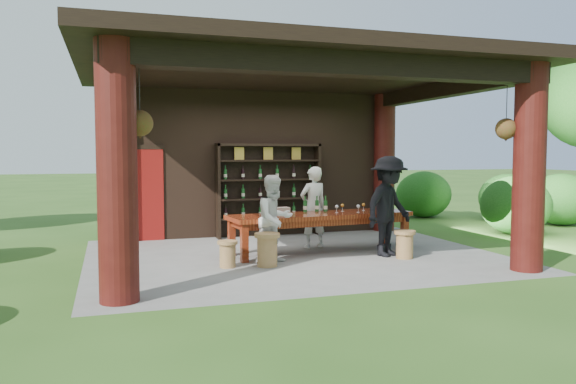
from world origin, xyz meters
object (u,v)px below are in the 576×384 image
object	(u,v)px
guest_woman	(275,219)
napkin_basket	(282,211)
stool_near_left	(267,249)
host	(313,207)
wine_shelf	(269,190)
tasting_table	(321,219)
stool_near_right	(405,244)
guest_man	(389,206)
stool_far_left	(228,253)

from	to	relation	value
guest_woman	napkin_basket	xyz separation A→B (m)	(0.33, 0.64, 0.06)
stool_near_left	host	world-z (taller)	host
wine_shelf	tasting_table	world-z (taller)	wine_shelf
stool_near_right	guest_man	bearing A→B (deg)	117.56
tasting_table	stool_near_left	xyz separation A→B (m)	(-1.33, -0.98, -0.34)
napkin_basket	tasting_table	bearing A→B (deg)	4.03
tasting_table	stool_near_right	size ratio (longest dim) A/B	7.24
guest_man	napkin_basket	bearing A→B (deg)	132.30
stool_near_left	host	size ratio (longest dim) A/B	0.35
wine_shelf	stool_near_left	world-z (taller)	wine_shelf
wine_shelf	host	size ratio (longest dim) A/B	1.47
tasting_table	stool_near_left	size ratio (longest dim) A/B	6.50
stool_far_left	host	xyz separation A→B (m)	(2.03, 1.41, 0.58)
stool_far_left	host	distance (m)	2.54
guest_woman	guest_man	size ratio (longest dim) A/B	0.83
wine_shelf	stool_near_right	distance (m)	3.78
wine_shelf	napkin_basket	bearing A→B (deg)	-99.91
stool_far_left	napkin_basket	size ratio (longest dim) A/B	1.71
host	napkin_basket	bearing A→B (deg)	23.93
stool_near_left	napkin_basket	world-z (taller)	napkin_basket
wine_shelf	guest_man	size ratio (longest dim) A/B	1.30
napkin_basket	stool_near_left	bearing A→B (deg)	-120.58
tasting_table	stool_far_left	size ratio (longest dim) A/B	8.21
host	napkin_basket	size ratio (longest dim) A/B	6.24
guest_woman	tasting_table	bearing A→B (deg)	9.91
stool_near_right	guest_woman	distance (m)	2.41
guest_woman	guest_man	bearing A→B (deg)	-22.71
stool_far_left	host	bearing A→B (deg)	34.74
stool_far_left	napkin_basket	xyz separation A→B (m)	(1.19, 0.79, 0.59)
stool_near_right	stool_far_left	xyz separation A→B (m)	(-3.19, 0.19, -0.03)
stool_near_right	host	size ratio (longest dim) A/B	0.31
guest_man	napkin_basket	world-z (taller)	guest_man
stool_near_left	stool_far_left	xyz separation A→B (m)	(-0.65, 0.13, -0.06)
wine_shelf	guest_woman	bearing A→B (deg)	-103.96
tasting_table	guest_man	xyz separation A→B (m)	(1.05, -0.73, 0.28)
wine_shelf	napkin_basket	world-z (taller)	wine_shelf
stool_far_left	guest_woman	distance (m)	1.02
stool_near_left	guest_woman	world-z (taller)	guest_woman
wine_shelf	guest_woman	distance (m)	3.10
napkin_basket	host	bearing A→B (deg)	36.18
guest_woman	napkin_basket	world-z (taller)	guest_woman
wine_shelf	tasting_table	xyz separation A→B (m)	(0.38, -2.30, -0.42)
wine_shelf	tasting_table	size ratio (longest dim) A/B	0.66
stool_near_right	wine_shelf	bearing A→B (deg)	115.52
host	guest_man	xyz separation A→B (m)	(1.00, -1.29, 0.11)
napkin_basket	stool_near_right	bearing A→B (deg)	-26.11
wine_shelf	guest_man	bearing A→B (deg)	-64.69
stool_near_right	tasting_table	bearing A→B (deg)	139.48
stool_near_right	stool_far_left	distance (m)	3.20
wine_shelf	guest_man	world-z (taller)	wine_shelf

